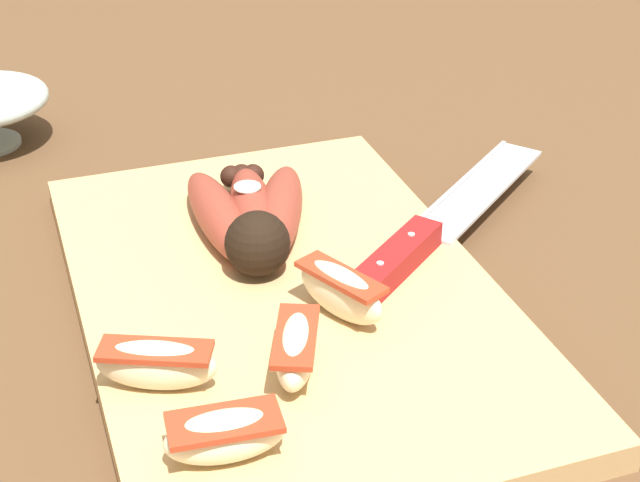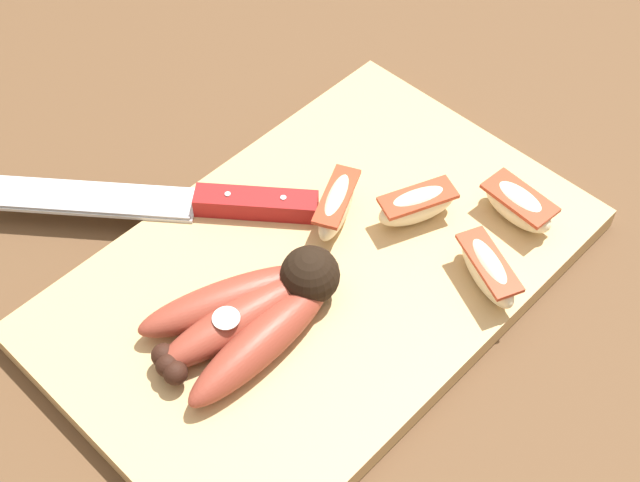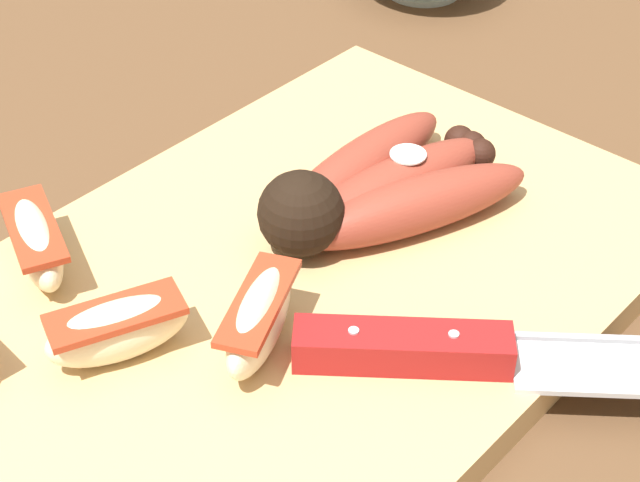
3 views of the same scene
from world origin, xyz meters
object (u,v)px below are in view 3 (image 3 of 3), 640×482
chefs_knife (509,355)px  apple_wedge_middle (259,319)px  apple_wedge_near (36,242)px  apple_wedge_far (118,329)px  banana_bunch (375,189)px

chefs_knife → apple_wedge_middle: bearing=126.8°
apple_wedge_near → apple_wedge_far: bearing=-99.1°
banana_bunch → apple_wedge_near: size_ratio=2.08×
chefs_knife → apple_wedge_far: size_ratio=3.32×
chefs_knife → apple_wedge_near: bearing=115.2°
chefs_knife → apple_wedge_near: apple_wedge_near is taller
banana_bunch → apple_wedge_middle: size_ratio=2.15×
apple_wedge_far → apple_wedge_near: bearing=80.9°
chefs_knife → apple_wedge_far: bearing=130.0°
apple_wedge_middle → apple_wedge_far: (-0.05, 0.04, -0.00)m
banana_bunch → chefs_knife: size_ratio=0.65×
banana_bunch → apple_wedge_far: (-0.16, 0.02, 0.00)m
banana_bunch → apple_wedge_far: size_ratio=2.16×
apple_wedge_near → apple_wedge_far: same height
banana_bunch → apple_wedge_middle: (-0.12, -0.03, 0.00)m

